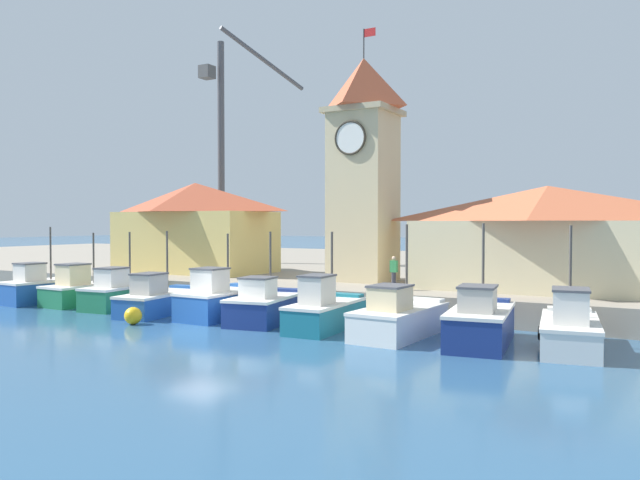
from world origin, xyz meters
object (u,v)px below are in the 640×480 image
fishing_boat_right_outer (399,318)px  warehouse_right (547,236)px  fishing_boat_left_inner (122,294)px  fishing_boat_end_right (570,329)px  warehouse_left (195,226)px  dock_worker_near_tower (394,272)px  fishing_boat_center (220,301)px  fishing_boat_left_outer (84,290)px  fishing_boat_mid_right (265,306)px  fishing_boat_right_inner (325,311)px  port_crane_near (225,174)px  fishing_boat_far_left (42,288)px  fishing_boat_mid_left (159,300)px  fishing_boat_far_right (480,323)px  clock_tower (363,163)px  mooring_buoy (133,316)px

fishing_boat_right_outer → warehouse_right: bearing=67.7°
fishing_boat_left_inner → fishing_boat_end_right: size_ratio=0.90×
warehouse_left → dock_worker_near_tower: bearing=-14.0°
fishing_boat_center → fishing_boat_left_outer: bearing=178.2°
fishing_boat_left_outer → fishing_boat_mid_right: size_ratio=0.98×
fishing_boat_left_outer → fishing_boat_right_inner: size_ratio=0.95×
port_crane_near → fishing_boat_far_left: bearing=-85.8°
fishing_boat_left_outer → fishing_boat_left_inner: fishing_boat_left_inner is taller
fishing_boat_right_inner → warehouse_right: size_ratio=0.39×
fishing_boat_mid_left → fishing_boat_right_inner: 9.03m
fishing_boat_far_left → warehouse_left: bearing=72.5°
port_crane_near → dock_worker_near_tower: port_crane_near is taller
fishing_boat_far_left → warehouse_right: warehouse_right is taller
fishing_boat_far_left → fishing_boat_end_right: bearing=1.3°
warehouse_left → fishing_boat_end_right: bearing=-19.9°
fishing_boat_left_inner → port_crane_near: port_crane_near is taller
dock_worker_near_tower → fishing_boat_mid_left: bearing=-150.6°
fishing_boat_mid_left → fishing_boat_far_right: fishing_boat_far_right is taller
clock_tower → mooring_buoy: bearing=-114.2°
fishing_boat_left_inner → fishing_boat_mid_left: size_ratio=0.93×
fishing_boat_left_inner → mooring_buoy: bearing=-38.3°
fishing_boat_center → fishing_boat_mid_left: bearing=-172.7°
fishing_boat_far_left → warehouse_left: (2.95, 9.34, 3.37)m
warehouse_right → port_crane_near: (-26.25, 8.36, 4.62)m
fishing_boat_far_left → fishing_boat_mid_right: 14.66m
fishing_boat_mid_right → dock_worker_near_tower: bearing=52.6°
fishing_boat_far_left → fishing_boat_far_right: size_ratio=0.85×
fishing_boat_center → port_crane_near: port_crane_near is taller
fishing_boat_right_inner → clock_tower: clock_tower is taller
fishing_boat_mid_left → fishing_boat_mid_right: bearing=3.7°
port_crane_near → dock_worker_near_tower: size_ratio=11.72×
fishing_boat_mid_left → fishing_boat_right_outer: 12.27m
fishing_boat_far_left → fishing_boat_right_inner: (17.81, 0.03, -0.01)m
clock_tower → warehouse_left: clock_tower is taller
fishing_boat_right_inner → clock_tower: (-2.51, 8.96, 6.92)m
warehouse_right → dock_worker_near_tower: warehouse_right is taller
fishing_boat_far_left → mooring_buoy: size_ratio=5.77×
fishing_boat_mid_left → mooring_buoy: (1.17, -2.80, -0.31)m
fishing_boat_left_outer → fishing_boat_center: size_ratio=1.05×
fishing_boat_mid_right → fishing_boat_end_right: fishing_boat_end_right is taller
fishing_boat_right_inner → fishing_boat_left_inner: bearing=177.3°
fishing_boat_mid_right → warehouse_right: bearing=42.1°
fishing_boat_left_inner → fishing_boat_right_outer: size_ratio=0.92×
fishing_boat_left_inner → fishing_boat_right_outer: (15.50, -0.50, -0.03)m
fishing_boat_mid_left → fishing_boat_left_outer: bearing=173.3°
clock_tower → port_crane_near: port_crane_near is taller
clock_tower → mooring_buoy: (-5.35, -11.88, -7.31)m
fishing_boat_far_left → clock_tower: clock_tower is taller
dock_worker_near_tower → fishing_boat_mid_right: bearing=-127.4°
warehouse_left → dock_worker_near_tower: (15.65, -3.91, -2.14)m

